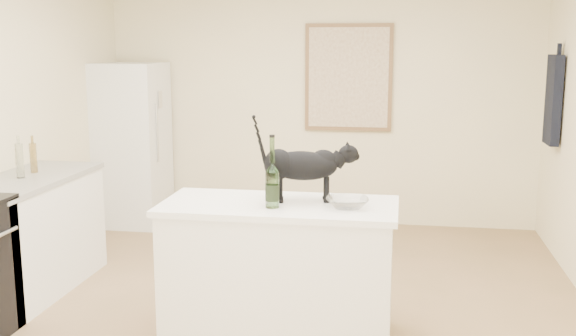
{
  "coord_description": "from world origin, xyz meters",
  "views": [
    {
      "loc": [
        0.85,
        -4.3,
        1.9
      ],
      "look_at": [
        0.15,
        -0.15,
        1.12
      ],
      "focal_mm": 42.09,
      "sensor_mm": 36.0,
      "label": 1
    }
  ],
  "objects_px": {
    "black_cat": "(302,169)",
    "wine_bottle": "(272,176)",
    "glass_bowl": "(347,203)",
    "fridge": "(131,144)"
  },
  "relations": [
    {
      "from": "fridge",
      "to": "wine_bottle",
      "type": "relative_size",
      "value": 4.25
    },
    {
      "from": "fridge",
      "to": "black_cat",
      "type": "xyz_separation_m",
      "value": [
        2.18,
        -2.47,
        0.26
      ]
    },
    {
      "from": "glass_bowl",
      "to": "fridge",
      "type": "bearing_deg",
      "value": 133.74
    },
    {
      "from": "black_cat",
      "to": "glass_bowl",
      "type": "distance_m",
      "value": 0.37
    },
    {
      "from": "black_cat",
      "to": "fridge",
      "type": "bearing_deg",
      "value": 120.84
    },
    {
      "from": "glass_bowl",
      "to": "wine_bottle",
      "type": "bearing_deg",
      "value": -171.46
    },
    {
      "from": "black_cat",
      "to": "wine_bottle",
      "type": "height_order",
      "value": "black_cat"
    },
    {
      "from": "glass_bowl",
      "to": "black_cat",
      "type": "bearing_deg",
      "value": 156.79
    },
    {
      "from": "black_cat",
      "to": "wine_bottle",
      "type": "distance_m",
      "value": 0.25
    },
    {
      "from": "wine_bottle",
      "to": "glass_bowl",
      "type": "distance_m",
      "value": 0.49
    }
  ]
}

